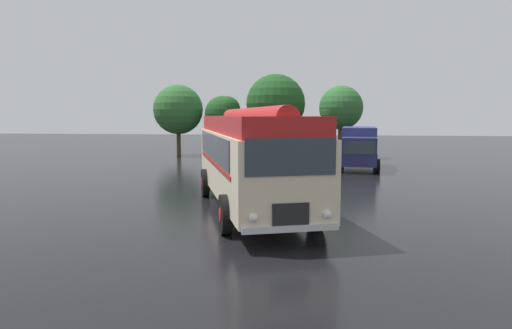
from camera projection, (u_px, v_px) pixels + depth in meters
ground_plane at (253, 211)px, 15.45m from camera, size 120.00×120.00×0.00m
vintage_bus at (251, 155)px, 15.52m from camera, size 5.54×10.34×3.49m
car_near_left at (274, 153)px, 29.04m from camera, size 2.39×4.39×1.66m
car_mid_left at (317, 154)px, 28.12m from camera, size 2.03×4.24×1.66m
box_van at (359, 146)px, 27.72m from camera, size 2.73×5.92×2.50m
tree_far_left at (179, 109)px, 36.44m from camera, size 3.95×3.95×5.66m
tree_left_of_centre at (224, 113)px, 35.89m from camera, size 2.84×2.80×4.76m
tree_centre at (276, 104)px, 36.19m from camera, size 4.69×4.69×6.48m
tree_right_of_centre at (340, 109)px, 34.67m from camera, size 3.34×3.34×5.48m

